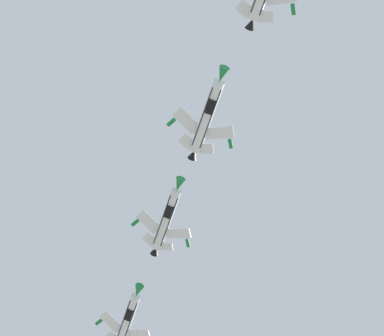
% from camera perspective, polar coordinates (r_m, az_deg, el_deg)
% --- Properties ---
extents(fighter_jet_right_wing, '(10.27, 15.80, 4.38)m').
position_cam_1_polar(fighter_jet_right_wing, '(115.42, 1.13, 3.89)').
color(fighter_jet_right_wing, silver).
extents(fighter_jet_left_outer, '(10.21, 15.80, 4.38)m').
position_cam_1_polar(fighter_jet_left_outer, '(128.88, -1.85, -3.67)').
color(fighter_jet_left_outer, silver).
extents(fighter_jet_right_outer, '(10.12, 15.80, 4.52)m').
position_cam_1_polar(fighter_jet_right_outer, '(140.09, -4.71, -10.96)').
color(fighter_jet_right_outer, silver).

